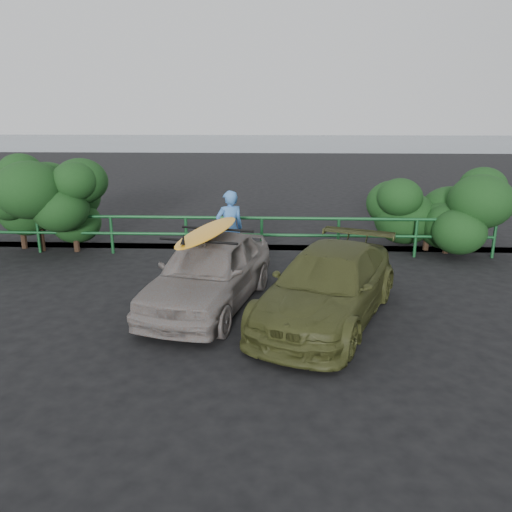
{
  "coord_description": "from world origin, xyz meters",
  "views": [
    {
      "loc": [
        1.43,
        -7.72,
        3.64
      ],
      "look_at": [
        1.02,
        1.27,
        1.05
      ],
      "focal_mm": 35.0,
      "sensor_mm": 36.0,
      "label": 1
    }
  ],
  "objects": [
    {
      "name": "ground",
      "position": [
        0.0,
        0.0,
        0.0
      ],
      "size": [
        80.0,
        80.0,
        0.0
      ],
      "primitive_type": "plane",
      "color": "black"
    },
    {
      "name": "ocean",
      "position": [
        0.0,
        60.0,
        0.0
      ],
      "size": [
        200.0,
        200.0,
        0.0
      ],
      "primitive_type": "plane",
      "color": "slate",
      "rests_on": "ground"
    },
    {
      "name": "guardrail",
      "position": [
        0.0,
        5.0,
        0.52
      ],
      "size": [
        14.0,
        0.08,
        1.04
      ],
      "primitive_type": null,
      "color": "#154A23",
      "rests_on": "ground"
    },
    {
      "name": "shrub_left",
      "position": [
        -4.8,
        5.4,
        1.29
      ],
      "size": [
        3.2,
        2.4,
        2.58
      ],
      "primitive_type": null,
      "color": "#163B16",
      "rests_on": "ground"
    },
    {
      "name": "shrub_right",
      "position": [
        5.0,
        5.5,
        1.08
      ],
      "size": [
        3.2,
        2.4,
        2.16
      ],
      "primitive_type": null,
      "color": "#163B16",
      "rests_on": "ground"
    },
    {
      "name": "sedan",
      "position": [
        0.11,
        1.38,
        0.7
      ],
      "size": [
        2.54,
        4.36,
        1.4
      ],
      "primitive_type": "imported",
      "rotation": [
        0.0,
        0.0,
        -0.23
      ],
      "color": "slate",
      "rests_on": "ground"
    },
    {
      "name": "olive_vehicle",
      "position": [
        2.34,
        0.8,
        0.64
      ],
      "size": [
        3.36,
        4.76,
        1.28
      ],
      "primitive_type": "imported",
      "rotation": [
        0.0,
        0.0,
        -0.4
      ],
      "color": "#3A3F1B",
      "rests_on": "ground"
    },
    {
      "name": "man",
      "position": [
        0.26,
        3.97,
        0.94
      ],
      "size": [
        0.8,
        0.68,
        1.87
      ],
      "primitive_type": "imported",
      "rotation": [
        0.0,
        0.0,
        3.54
      ],
      "color": "#417AC4",
      "rests_on": "ground"
    },
    {
      "name": "roof_rack",
      "position": [
        0.11,
        1.38,
        1.42
      ],
      "size": [
        1.7,
        1.36,
        0.05
      ],
      "primitive_type": null,
      "rotation": [
        0.0,
        0.0,
        -0.23
      ],
      "color": "black",
      "rests_on": "sedan"
    },
    {
      "name": "surfboard",
      "position": [
        0.11,
        1.38,
        1.49
      ],
      "size": [
        1.2,
        2.86,
        0.08
      ],
      "primitive_type": "ellipsoid",
      "rotation": [
        0.0,
        0.0,
        -0.23
      ],
      "color": "#FAA31A",
      "rests_on": "roof_rack"
    }
  ]
}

